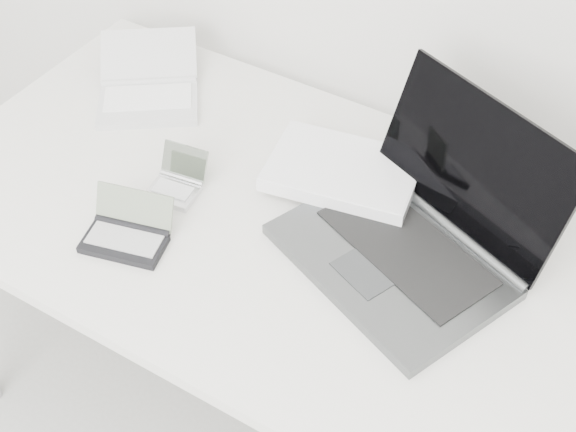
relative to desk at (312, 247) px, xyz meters
The scene contains 5 objects.
desk is the anchor object (origin of this frame).
laptop_large 0.17m from the desk, 33.84° to the left, with size 0.62×0.50×0.27m.
netbook_open_white 0.56m from the desk, 161.80° to the left, with size 0.34×0.36×0.08m.
pda_silver 0.30m from the desk, behind, with size 0.11×0.12×0.08m.
palmtop_charcoal 0.36m from the desk, 144.90° to the right, with size 0.18×0.16×0.08m.
Camera 1 is at (0.51, 0.62, 1.85)m, focal length 50.00 mm.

